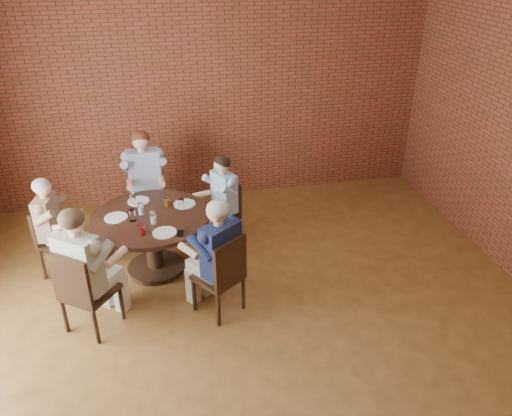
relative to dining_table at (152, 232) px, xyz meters
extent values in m
plane|color=#91602C|center=(0.90, -1.59, -0.53)|extent=(7.00, 7.00, 0.00)
plane|color=brown|center=(0.90, 1.91, 1.17)|extent=(7.00, 0.00, 7.00)
cylinder|color=#321F10|center=(0.00, 0.00, -0.50)|extent=(0.69, 0.69, 0.06)
cylinder|color=#321F10|center=(0.00, 0.00, -0.18)|extent=(0.20, 0.20, 0.64)
cylinder|color=#321A12|center=(0.00, 0.00, 0.20)|extent=(1.37, 1.37, 0.05)
cube|color=#321F10|center=(0.87, 0.41, -0.10)|extent=(0.50, 0.50, 0.04)
cube|color=#321F10|center=(1.03, 0.48, 0.14)|extent=(0.20, 0.36, 0.43)
cylinder|color=#321F10|center=(0.66, 0.49, -0.32)|extent=(0.04, 0.04, 0.41)
cylinder|color=#321F10|center=(0.80, 0.20, -0.32)|extent=(0.04, 0.04, 0.41)
cylinder|color=#321F10|center=(0.95, 0.62, -0.32)|extent=(0.04, 0.04, 0.41)
cylinder|color=#321F10|center=(1.08, 0.33, -0.32)|extent=(0.04, 0.04, 0.41)
cube|color=#321F10|center=(-0.05, 1.07, -0.10)|extent=(0.47, 0.47, 0.04)
cube|color=#321F10|center=(-0.06, 1.28, 0.18)|extent=(0.45, 0.06, 0.51)
cylinder|color=#321F10|center=(-0.24, 0.87, -0.32)|extent=(0.04, 0.04, 0.41)
cylinder|color=#321F10|center=(0.15, 0.89, -0.32)|extent=(0.04, 0.04, 0.41)
cylinder|color=#321F10|center=(-0.26, 1.26, -0.32)|extent=(0.04, 0.04, 0.41)
cylinder|color=#321F10|center=(0.13, 1.28, -0.32)|extent=(0.04, 0.04, 0.41)
cube|color=#321F10|center=(-1.11, 0.19, -0.10)|extent=(0.43, 0.43, 0.04)
cube|color=#321F10|center=(-1.28, 0.22, 0.14)|extent=(0.10, 0.38, 0.43)
cylinder|color=#321F10|center=(-0.98, 0.01, -0.32)|extent=(0.04, 0.04, 0.41)
cylinder|color=#321F10|center=(-0.93, 0.32, -0.32)|extent=(0.04, 0.04, 0.41)
cylinder|color=#321F10|center=(-1.29, 0.07, -0.32)|extent=(0.04, 0.04, 0.41)
cylinder|color=#321F10|center=(-1.24, 0.38, -0.32)|extent=(0.04, 0.04, 0.41)
cube|color=#321F10|center=(-0.64, -0.88, -0.10)|extent=(0.64, 0.64, 0.04)
cube|color=#321F10|center=(-0.77, -1.05, 0.18)|extent=(0.39, 0.30, 0.52)
cylinder|color=#321F10|center=(-0.37, -0.84, -0.32)|extent=(0.04, 0.04, 0.41)
cylinder|color=#321F10|center=(-0.69, -0.61, -0.32)|extent=(0.04, 0.04, 0.41)
cylinder|color=#321F10|center=(-0.60, -1.16, -0.32)|extent=(0.04, 0.04, 0.41)
cylinder|color=#321F10|center=(-0.92, -0.93, -0.32)|extent=(0.04, 0.04, 0.41)
cube|color=#321F10|center=(0.65, -0.89, -0.10)|extent=(0.60, 0.60, 0.04)
cube|color=#321F10|center=(0.77, -1.04, 0.17)|extent=(0.37, 0.29, 0.49)
cylinder|color=#321F10|center=(0.69, -0.63, -0.32)|extent=(0.04, 0.04, 0.41)
cylinder|color=#321F10|center=(0.39, -0.85, -0.32)|extent=(0.04, 0.04, 0.41)
cylinder|color=#321F10|center=(0.91, -0.93, -0.32)|extent=(0.04, 0.04, 0.41)
cylinder|color=#321F10|center=(0.61, -1.15, -0.32)|extent=(0.04, 0.04, 0.41)
cylinder|color=white|center=(0.41, 0.20, 0.23)|extent=(0.26, 0.26, 0.01)
cylinder|color=white|center=(-0.14, 0.39, 0.23)|extent=(0.26, 0.26, 0.01)
cylinder|color=white|center=(-0.39, 0.03, 0.23)|extent=(0.26, 0.26, 0.01)
cylinder|color=white|center=(0.14, -0.42, 0.23)|extent=(0.26, 0.26, 0.01)
cylinder|color=white|center=(0.36, 0.07, 0.29)|extent=(0.07, 0.07, 0.14)
cylinder|color=white|center=(0.21, 0.19, 0.29)|extent=(0.07, 0.07, 0.14)
cylinder|color=white|center=(-0.19, 0.33, 0.29)|extent=(0.07, 0.07, 0.14)
cylinder|color=white|center=(-0.10, 0.06, 0.29)|extent=(0.07, 0.07, 0.14)
cylinder|color=white|center=(-0.19, -0.08, 0.29)|extent=(0.07, 0.07, 0.14)
cylinder|color=white|center=(-0.09, -0.40, 0.29)|extent=(0.07, 0.07, 0.14)
cylinder|color=white|center=(0.04, -0.18, 0.29)|extent=(0.07, 0.07, 0.14)
cube|color=black|center=(0.31, -0.47, 0.23)|extent=(0.08, 0.14, 0.01)
camera|label=1|loc=(0.19, -5.14, 3.04)|focal=35.00mm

